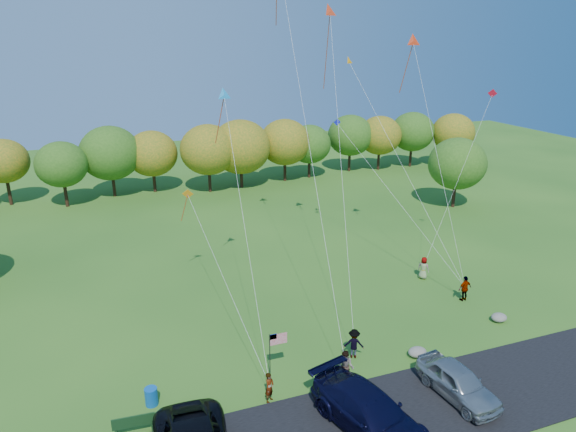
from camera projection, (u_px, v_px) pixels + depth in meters
name	position (u px, v px, depth m)	size (l,w,h in m)	color
ground	(339.00, 373.00, 27.75)	(140.00, 140.00, 0.00)	#2C5D1A
asphalt_lane	(376.00, 422.00, 24.20)	(44.00, 6.00, 0.06)	black
treeline	(209.00, 152.00, 58.75)	(75.28, 27.57, 8.16)	#392014
minivan_navy	(370.00, 412.00, 23.42)	(2.63, 6.46, 1.88)	black
minivan_silver	(458.00, 382.00, 25.70)	(1.92, 4.77, 1.62)	#999FA3
flyer_a	(269.00, 387.00, 25.39)	(0.59, 0.39, 1.62)	#4C4C59
flyer_b	(346.00, 367.00, 26.71)	(0.91, 0.71, 1.88)	#4C4C59
flyer_c	(354.00, 344.00, 28.90)	(1.14, 0.65, 1.76)	#4C4C59
flyer_d	(465.00, 288.00, 35.18)	(1.07, 0.45, 1.82)	#4C4C59
flyer_e	(423.00, 268.00, 38.43)	(0.84, 0.55, 1.72)	#4C4C59
park_bench	(134.00, 424.00, 23.33)	(1.92, 0.53, 1.06)	#143716
trash_barrel	(151.00, 397.00, 25.26)	(0.63, 0.63, 0.94)	#0A4FA4
flag_assembly	(275.00, 344.00, 26.80)	(0.99, 0.64, 2.68)	black
boulder_near	(417.00, 352.00, 29.16)	(1.10, 0.86, 0.55)	gray
boulder_far	(499.00, 317.00, 32.78)	(1.03, 0.86, 0.54)	gray
kites_aloft	(324.00, 34.00, 34.65)	(22.11, 8.34, 16.31)	red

